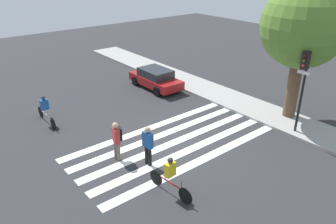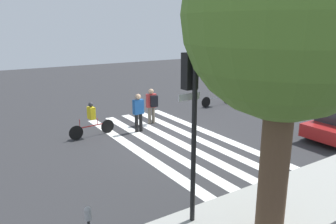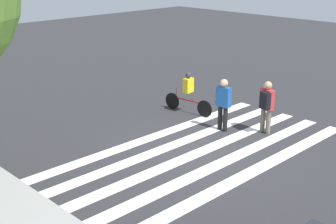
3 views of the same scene
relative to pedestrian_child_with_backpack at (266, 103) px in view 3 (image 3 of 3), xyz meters
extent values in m
plane|color=#2D2D30|center=(0.47, 2.77, -1.06)|extent=(60.00, 60.00, 0.00)
cube|color=white|center=(-1.48, 2.77, -1.06)|extent=(0.46, 10.00, 0.01)
cube|color=white|center=(-0.51, 2.77, -1.06)|extent=(0.46, 10.00, 0.01)
cube|color=white|center=(0.47, 2.77, -1.06)|extent=(0.46, 10.00, 0.01)
cube|color=white|center=(1.44, 2.77, -1.06)|extent=(0.46, 10.00, 0.01)
cube|color=white|center=(2.42, 2.77, -1.06)|extent=(0.46, 10.00, 0.01)
cylinder|color=#6B6051|center=(-0.10, -0.04, -0.63)|extent=(0.16, 0.16, 0.86)
cylinder|color=#6B6051|center=(0.12, -0.04, -0.63)|extent=(0.16, 0.16, 0.86)
cube|color=#B73333|center=(0.01, -0.04, 0.14)|extent=(0.55, 0.35, 0.68)
sphere|color=tan|center=(0.01, -0.04, 0.62)|extent=(0.27, 0.27, 0.27)
cube|color=black|center=(-0.04, 0.15, 0.14)|extent=(0.41, 0.27, 0.57)
cylinder|color=black|center=(1.08, 0.80, -0.63)|extent=(0.16, 0.16, 0.87)
cylinder|color=black|center=(1.31, 0.80, -0.63)|extent=(0.16, 0.16, 0.87)
cube|color=#1E5199|center=(1.19, 0.80, 0.15)|extent=(0.52, 0.26, 0.69)
sphere|color=tan|center=(1.19, 0.80, 0.63)|extent=(0.27, 0.27, 0.27)
cylinder|color=black|center=(4.08, 0.37, -0.74)|extent=(0.65, 0.11, 0.65)
cylinder|color=black|center=(2.53, 0.21, -0.74)|extent=(0.65, 0.11, 0.65)
cube|color=maroon|center=(3.31, 0.29, -0.56)|extent=(1.32, 0.17, 0.04)
cylinder|color=maroon|center=(3.04, 0.26, -0.40)|extent=(0.03, 0.03, 0.32)
cylinder|color=maroon|center=(3.88, 0.35, -0.36)|extent=(0.03, 0.03, 0.40)
cube|color=yellow|center=(3.31, 0.29, 0.04)|extent=(0.28, 0.42, 0.55)
sphere|color=#333338|center=(3.31, 0.29, 0.43)|extent=(0.22, 0.22, 0.22)
camera|label=1|loc=(11.01, -6.04, 7.02)|focal=35.00mm
camera|label=2|loc=(8.10, 14.08, 3.83)|focal=35.00mm
camera|label=3|loc=(-8.29, 12.77, 4.74)|focal=50.00mm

